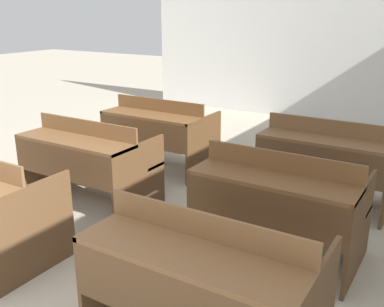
% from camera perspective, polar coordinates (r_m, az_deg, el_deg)
% --- Properties ---
extents(wall_back, '(6.56, 0.06, 3.06)m').
position_cam_1_polar(wall_back, '(7.84, 16.96, 14.94)').
color(wall_back, silver).
rests_on(wall_back, ground_plane).
extents(bench_front_right, '(1.21, 0.75, 0.84)m').
position_cam_1_polar(bench_front_right, '(2.49, 1.41, -15.59)').
color(bench_front_right, brown).
rests_on(bench_front_right, ground_plane).
extents(bench_second_left, '(1.21, 0.75, 0.84)m').
position_cam_1_polar(bench_second_left, '(4.43, -13.13, -0.64)').
color(bench_second_left, brown).
rests_on(bench_second_left, ground_plane).
extents(bench_second_right, '(1.21, 0.75, 0.84)m').
position_cam_1_polar(bench_second_right, '(3.45, 10.89, -5.87)').
color(bench_second_right, '#54371E').
rests_on(bench_second_right, ground_plane).
extents(bench_third_left, '(1.21, 0.75, 0.84)m').
position_cam_1_polar(bench_third_left, '(5.31, -4.23, 2.88)').
color(bench_third_left, '#53361D').
rests_on(bench_third_left, ground_plane).
extents(bench_third_right, '(1.21, 0.75, 0.84)m').
position_cam_1_polar(bench_third_right, '(4.52, 16.71, -0.57)').
color(bench_third_right, brown).
rests_on(bench_third_right, ground_plane).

